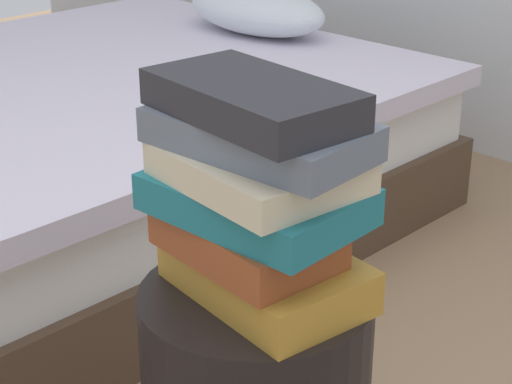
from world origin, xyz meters
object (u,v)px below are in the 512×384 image
(book_cream, at_px, (258,167))
(book_charcoal, at_px, (254,100))
(book_ochre, at_px, (266,274))
(bed, at_px, (67,156))
(book_rust, at_px, (247,236))
(book_slate, at_px, (260,133))
(book_teal, at_px, (257,200))

(book_cream, relative_size, book_charcoal, 0.90)
(book_ochre, distance_m, book_charcoal, 0.25)
(bed, xyz_separation_m, book_charcoal, (1.31, -0.57, 0.59))
(book_rust, relative_size, book_cream, 0.96)
(book_cream, distance_m, book_slate, 0.05)
(book_slate, bearing_deg, book_teal, -110.31)
(book_rust, bearing_deg, book_cream, 45.01)
(book_ochre, distance_m, book_slate, 0.20)
(bed, bearing_deg, book_charcoal, -23.15)
(book_teal, xyz_separation_m, book_charcoal, (-0.00, -0.01, 0.14))
(book_cream, bearing_deg, book_ochre, 68.77)
(book_cream, bearing_deg, book_rust, -133.77)
(book_slate, bearing_deg, book_rust, -131.33)
(book_rust, xyz_separation_m, book_teal, (0.01, 0.01, 0.05))
(book_cream, xyz_separation_m, book_charcoal, (-0.00, -0.00, 0.09))
(book_rust, bearing_deg, book_charcoal, 30.40)
(book_ochre, height_order, book_charcoal, book_charcoal)
(book_teal, bearing_deg, book_ochre, 52.54)
(book_rust, xyz_separation_m, book_cream, (0.01, 0.01, 0.10))
(book_teal, xyz_separation_m, book_cream, (0.00, -0.00, 0.05))
(book_cream, height_order, book_slate, book_slate)
(book_charcoal, bearing_deg, book_cream, 73.90)
(book_rust, xyz_separation_m, book_slate, (0.01, 0.01, 0.15))
(book_ochre, bearing_deg, book_charcoal, -108.09)
(book_ochre, height_order, book_rust, book_rust)
(book_rust, bearing_deg, book_teal, 51.50)
(book_ochre, bearing_deg, book_teal, -117.31)
(book_rust, bearing_deg, book_slate, 57.49)
(bed, relative_size, book_slate, 6.95)
(book_slate, height_order, book_charcoal, book_charcoal)
(bed, distance_m, book_charcoal, 1.55)
(book_teal, bearing_deg, book_slate, 71.01)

